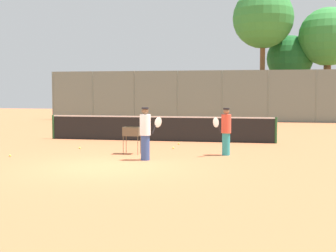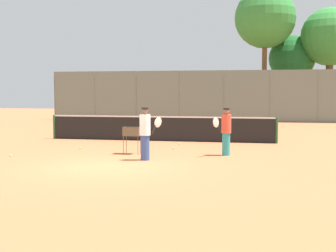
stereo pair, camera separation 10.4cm
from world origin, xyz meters
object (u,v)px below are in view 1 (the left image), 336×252
Objects in this scene: player_red_cap at (226,131)px; parked_car at (151,109)px; ball_cart at (132,134)px; tennis_net at (159,128)px; player_white_outfit at (145,133)px.

parked_car reaches higher than player_red_cap.
ball_cart is 0.22× the size of parked_car.
tennis_net is 6.24× the size of player_red_cap.
player_white_outfit reaches higher than player_red_cap.
ball_cart is at bearing -78.48° from parked_car.
ball_cart is at bearing -90.54° from tennis_net.
player_white_outfit is 1.04× the size of player_red_cap.
player_white_outfit is at bearing -58.80° from ball_cart.
parked_car is (-5.17, 22.79, -0.19)m from player_white_outfit.
player_white_outfit is (0.75, -5.53, 0.30)m from tennis_net.
player_white_outfit reaches higher than parked_car.
tennis_net is 5.04m from player_red_cap.
ball_cart is at bearing 68.93° from player_white_outfit.
parked_car is at bearing -124.01° from player_red_cap.
player_red_cap is at bearing -18.58° from player_white_outfit.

